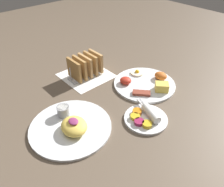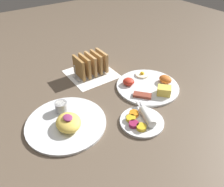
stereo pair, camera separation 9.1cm
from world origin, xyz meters
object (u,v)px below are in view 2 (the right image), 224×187
at_px(plate_condiments, 142,120).
at_px(toast_rack, 91,65).
at_px(plate_foreground, 66,121).
at_px(plate_breakfast, 149,85).

bearing_deg(plate_condiments, toast_rack, 177.15).
bearing_deg(plate_foreground, plate_condiments, 56.99).
height_order(plate_condiments, toast_rack, toast_rack).
bearing_deg(plate_foreground, toast_rack, 134.75).
xyz_separation_m(plate_condiments, toast_rack, (-0.40, 0.02, 0.04)).
relative_size(plate_breakfast, toast_rack, 1.56).
relative_size(plate_condiments, toast_rack, 0.94).
bearing_deg(plate_breakfast, toast_rack, -148.12).
bearing_deg(toast_rack, plate_condiments, -2.85).
bearing_deg(plate_condiments, plate_breakfast, 131.23).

